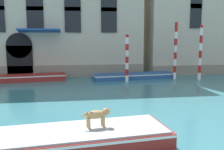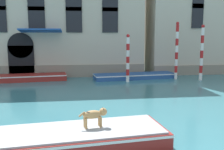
{
  "view_description": "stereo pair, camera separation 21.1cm",
  "coord_description": "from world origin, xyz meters",
  "px_view_note": "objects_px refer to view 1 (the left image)",
  "views": [
    {
      "loc": [
        1.63,
        -1.97,
        3.51
      ],
      "look_at": [
        3.74,
        12.89,
        1.2
      ],
      "focal_mm": 42.0,
      "sensor_mm": 36.0,
      "label": 1
    },
    {
      "loc": [
        1.84,
        -1.99,
        3.51
      ],
      "look_at": [
        3.74,
        12.89,
        1.2
      ],
      "focal_mm": 42.0,
      "sensor_mm": 36.0,
      "label": 2
    }
  ],
  "objects_px": {
    "boat_moored_far": "(134,76)",
    "mooring_pole_4": "(175,51)",
    "mooring_pole_0": "(200,52)",
    "boat_moored_near_palazzo": "(31,77)",
    "boat_foreground": "(43,141)",
    "dog_on_deck": "(98,115)",
    "mooring_pole_2": "(127,58)"
  },
  "relations": [
    {
      "from": "mooring_pole_4",
      "to": "mooring_pole_0",
      "type": "bearing_deg",
      "value": -22.95
    },
    {
      "from": "boat_foreground",
      "to": "boat_moored_far",
      "type": "xyz_separation_m",
      "value": [
        5.72,
        12.68,
        -0.07
      ]
    },
    {
      "from": "boat_moored_near_palazzo",
      "to": "mooring_pole_2",
      "type": "distance_m",
      "value": 7.56
    },
    {
      "from": "mooring_pole_2",
      "to": "dog_on_deck",
      "type": "bearing_deg",
      "value": -106.01
    },
    {
      "from": "mooring_pole_0",
      "to": "dog_on_deck",
      "type": "bearing_deg",
      "value": -129.2
    },
    {
      "from": "dog_on_deck",
      "to": "mooring_pole_4",
      "type": "xyz_separation_m",
      "value": [
        7.2,
        11.69,
        1.32
      ]
    },
    {
      "from": "mooring_pole_0",
      "to": "boat_moored_far",
      "type": "bearing_deg",
      "value": 163.77
    },
    {
      "from": "dog_on_deck",
      "to": "mooring_pole_0",
      "type": "distance_m",
      "value": 14.19
    },
    {
      "from": "mooring_pole_0",
      "to": "mooring_pole_2",
      "type": "bearing_deg",
      "value": 178.88
    },
    {
      "from": "mooring_pole_2",
      "to": "mooring_pole_4",
      "type": "distance_m",
      "value": 4.1
    },
    {
      "from": "boat_foreground",
      "to": "mooring_pole_0",
      "type": "height_order",
      "value": "mooring_pole_0"
    },
    {
      "from": "boat_moored_far",
      "to": "mooring_pole_0",
      "type": "xyz_separation_m",
      "value": [
        4.94,
        -1.44,
        1.94
      ]
    },
    {
      "from": "dog_on_deck",
      "to": "boat_moored_far",
      "type": "height_order",
      "value": "dog_on_deck"
    },
    {
      "from": "boat_moored_far",
      "to": "mooring_pole_4",
      "type": "distance_m",
      "value": 3.87
    },
    {
      "from": "boat_moored_far",
      "to": "mooring_pole_0",
      "type": "distance_m",
      "value": 5.5
    },
    {
      "from": "mooring_pole_4",
      "to": "boat_foreground",
      "type": "bearing_deg",
      "value": -126.69
    },
    {
      "from": "boat_moored_near_palazzo",
      "to": "mooring_pole_4",
      "type": "xyz_separation_m",
      "value": [
        11.3,
        -0.77,
        2.02
      ]
    },
    {
      "from": "boat_moored_near_palazzo",
      "to": "dog_on_deck",
      "type": "bearing_deg",
      "value": -78.75
    },
    {
      "from": "dog_on_deck",
      "to": "boat_moored_far",
      "type": "distance_m",
      "value": 13.04
    },
    {
      "from": "mooring_pole_4",
      "to": "boat_moored_near_palazzo",
      "type": "bearing_deg",
      "value": 176.1
    },
    {
      "from": "boat_foreground",
      "to": "mooring_pole_2",
      "type": "xyz_separation_m",
      "value": [
        4.9,
        11.36,
        1.51
      ]
    },
    {
      "from": "mooring_pole_0",
      "to": "mooring_pole_4",
      "type": "relative_size",
      "value": 0.95
    },
    {
      "from": "dog_on_deck",
      "to": "mooring_pole_0",
      "type": "bearing_deg",
      "value": 40.5
    },
    {
      "from": "boat_moored_far",
      "to": "mooring_pole_0",
      "type": "bearing_deg",
      "value": -22.85
    },
    {
      "from": "mooring_pole_0",
      "to": "mooring_pole_2",
      "type": "relative_size",
      "value": 1.2
    },
    {
      "from": "dog_on_deck",
      "to": "boat_moored_far",
      "type": "bearing_deg",
      "value": 61.83
    },
    {
      "from": "boat_foreground",
      "to": "mooring_pole_0",
      "type": "distance_m",
      "value": 15.61
    },
    {
      "from": "boat_moored_far",
      "to": "mooring_pole_4",
      "type": "xyz_separation_m",
      "value": [
        3.21,
        -0.7,
        2.06
      ]
    },
    {
      "from": "boat_foreground",
      "to": "boat_moored_far",
      "type": "distance_m",
      "value": 13.91
    },
    {
      "from": "mooring_pole_0",
      "to": "boat_foreground",
      "type": "bearing_deg",
      "value": -133.46
    },
    {
      "from": "boat_foreground",
      "to": "boat_moored_far",
      "type": "bearing_deg",
      "value": 59.28
    },
    {
      "from": "mooring_pole_0",
      "to": "mooring_pole_4",
      "type": "distance_m",
      "value": 1.89
    }
  ]
}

